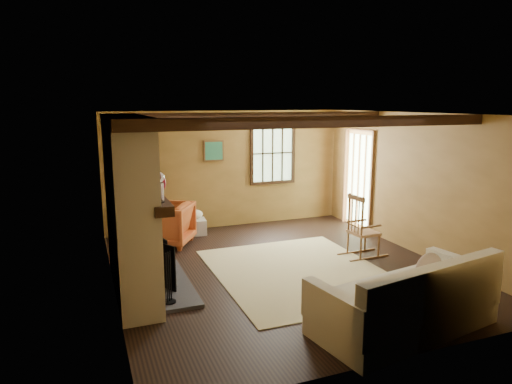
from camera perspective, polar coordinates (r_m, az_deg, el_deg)
name	(u,v)px	position (r m, az deg, el deg)	size (l,w,h in m)	color
ground	(282,269)	(7.25, 3.22, -9.61)	(5.50, 5.50, 0.00)	black
room_envelope	(289,163)	(7.16, 4.12, 3.64)	(5.02, 5.52, 2.44)	olive
fireplace	(132,213)	(6.37, -15.28, -2.54)	(1.02, 2.30, 2.40)	#A65240
rug	(299,272)	(7.16, 5.36, -9.88)	(2.50, 3.00, 0.01)	beige
rocking_chair	(362,230)	(7.89, 13.08, -4.70)	(0.79, 0.46, 1.07)	#A4754F
sofa	(408,304)	(5.61, 18.49, -13.14)	(2.33, 1.33, 0.89)	white
firewood_pile	(134,234)	(8.95, -15.04, -5.10)	(0.66, 0.12, 0.24)	#513B22
laundry_basket	(193,227)	(9.10, -7.90, -4.35)	(0.50, 0.38, 0.30)	silver
basket_pillow	(193,215)	(9.04, -7.94, -2.81)	(0.41, 0.32, 0.20)	white
armchair	(167,224)	(8.49, -11.02, -3.94)	(0.83, 0.85, 0.77)	#BF6026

